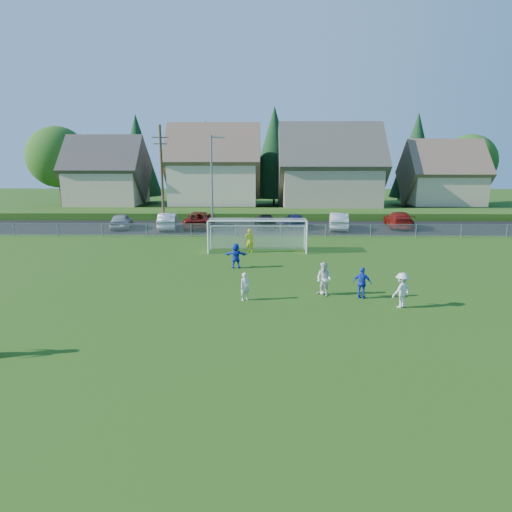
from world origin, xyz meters
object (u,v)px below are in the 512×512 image
(player_white_b, at_px, (324,279))
(car_e, at_px, (294,220))
(player_blue_b, at_px, (236,256))
(car_d, at_px, (265,221))
(player_blue_a, at_px, (362,283))
(car_f, at_px, (339,221))
(soccer_goal, at_px, (258,230))
(goalkeeper, at_px, (249,241))
(car_g, at_px, (399,220))
(car_c, at_px, (200,220))
(soccer_ball, at_px, (322,293))
(player_white_a, at_px, (245,287))
(car_b, at_px, (168,221))
(player_white_c, at_px, (402,290))
(car_a, at_px, (121,221))

(player_white_b, xyz_separation_m, car_e, (0.00, 22.53, -0.15))
(player_blue_b, xyz_separation_m, car_d, (1.98, 16.35, -0.12))
(player_blue_a, distance_m, car_e, 23.03)
(car_f, bearing_deg, car_e, -5.75)
(soccer_goal, bearing_deg, player_white_b, -72.29)
(player_blue_a, xyz_separation_m, goalkeeper, (-6.09, 11.09, 0.09))
(player_blue_b, distance_m, car_g, 22.78)
(car_d, height_order, car_e, car_e)
(car_c, xyz_separation_m, car_g, (19.96, 0.45, -0.02))
(soccer_ball, height_order, soccer_goal, soccer_goal)
(car_f, bearing_deg, car_d, 1.94)
(player_white_a, bearing_deg, soccer_goal, 57.31)
(soccer_ball, bearing_deg, car_g, 65.01)
(car_b, height_order, soccer_goal, soccer_goal)
(player_blue_a, height_order, car_f, car_f)
(player_white_c, relative_size, car_b, 0.36)
(player_blue_b, relative_size, goalkeeper, 0.91)
(soccer_ball, bearing_deg, car_c, 113.14)
(soccer_ball, distance_m, car_c, 24.05)
(car_f, bearing_deg, goalkeeper, 59.20)
(player_blue_a, height_order, car_d, player_blue_a)
(car_d, bearing_deg, car_c, -4.43)
(player_blue_b, relative_size, soccer_goal, 0.22)
(goalkeeper, bearing_deg, player_white_b, 111.60)
(soccer_goal, bearing_deg, player_white_c, -61.52)
(player_blue_a, xyz_separation_m, car_g, (8.56, 23.07, -0.00))
(car_b, bearing_deg, car_f, 173.68)
(car_d, height_order, car_g, car_g)
(player_blue_b, relative_size, car_d, 0.34)
(car_d, bearing_deg, goalkeeper, 79.34)
(soccer_ball, bearing_deg, player_blue_a, -14.81)
(car_e, height_order, car_g, car_g)
(player_blue_b, xyz_separation_m, goalkeeper, (0.74, 4.82, 0.08))
(player_white_b, xyz_separation_m, player_blue_a, (1.90, -0.42, -0.08))
(soccer_ball, height_order, player_white_c, player_white_c)
(car_b, bearing_deg, car_g, 176.27)
(player_blue_b, distance_m, car_a, 20.08)
(player_white_c, bearing_deg, car_b, -88.14)
(goalkeeper, xyz_separation_m, car_b, (-8.34, 10.79, -0.11))
(car_b, distance_m, soccer_goal, 13.63)
(soccer_ball, distance_m, player_white_c, 4.09)
(car_e, bearing_deg, car_b, -2.53)
(goalkeeper, height_order, car_g, goalkeeper)
(player_white_a, height_order, car_c, car_c)
(soccer_goal, bearing_deg, goalkeeper, -137.68)
(player_blue_a, distance_m, car_b, 26.22)
(player_white_b, xyz_separation_m, car_a, (-17.23, 21.73, -0.13))
(player_white_c, distance_m, car_g, 25.44)
(goalkeeper, distance_m, car_a, 17.10)
(car_b, bearing_deg, player_white_a, 104.08)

